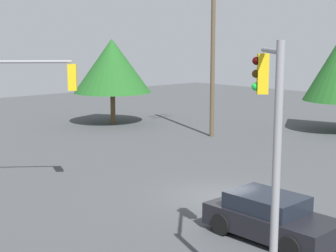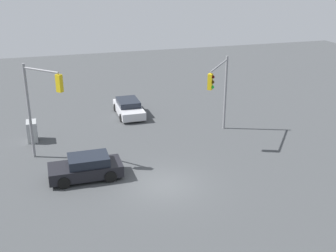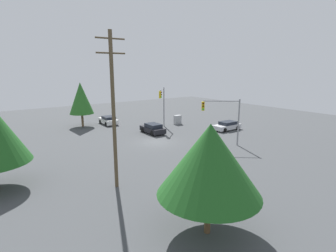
# 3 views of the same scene
# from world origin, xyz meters

# --- Properties ---
(ground_plane) EXTENTS (80.00, 80.00, 0.00)m
(ground_plane) POSITION_xyz_m (0.00, 0.00, 0.00)
(ground_plane) COLOR #424447
(sedan_silver) EXTENTS (4.47, 2.04, 1.29)m
(sedan_silver) POSITION_xyz_m (12.52, -0.58, 0.63)
(sedan_silver) COLOR silver
(sedan_silver) RESTS_ON ground_plane
(sedan_dark) EXTENTS (2.02, 4.26, 1.43)m
(sedan_dark) POSITION_xyz_m (2.13, 4.14, 0.69)
(sedan_dark) COLOR black
(sedan_dark) RESTS_ON ground_plane
(traffic_signal_main) EXTENTS (2.33, 2.28, 6.25)m
(traffic_signal_main) POSITION_xyz_m (5.32, 6.30, 4.23)
(traffic_signal_main) COLOR gray
(traffic_signal_main) RESTS_ON ground_plane
(traffic_signal_cross) EXTENTS (3.66, 2.98, 5.65)m
(traffic_signal_cross) POSITION_xyz_m (5.85, -5.83, 3.93)
(traffic_signal_cross) COLOR gray
(traffic_signal_cross) RESTS_ON ground_plane
(electrical_cabinet) EXTENTS (1.18, 0.69, 1.48)m
(electrical_cabinet) POSITION_xyz_m (8.97, 7.19, 0.74)
(electrical_cabinet) COLOR #9EA0A3
(electrical_cabinet) RESTS_ON ground_plane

